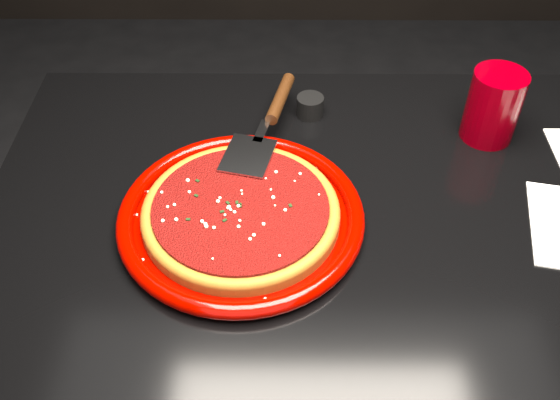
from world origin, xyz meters
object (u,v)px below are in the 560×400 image
at_px(table, 341,345).
at_px(cup, 493,106).
at_px(pizza_server, 267,123).
at_px(plate, 241,216).
at_px(ramekin, 310,106).

distance_m(table, cup, 0.54).
bearing_deg(pizza_server, plate, -86.99).
xyz_separation_m(pizza_server, ramekin, (0.08, 0.09, -0.03)).
distance_m(table, plate, 0.43).
distance_m(pizza_server, ramekin, 0.12).
relative_size(pizza_server, cup, 2.53).
bearing_deg(table, plate, -174.75).
distance_m(table, pizza_server, 0.48).
bearing_deg(cup, ramekin, 169.25).
bearing_deg(cup, plate, -152.93).
bearing_deg(ramekin, table, -75.64).
bearing_deg(pizza_server, cup, 17.81).
height_order(table, pizza_server, pizza_server).
bearing_deg(table, pizza_server, 129.83).
distance_m(table, ramekin, 0.48).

